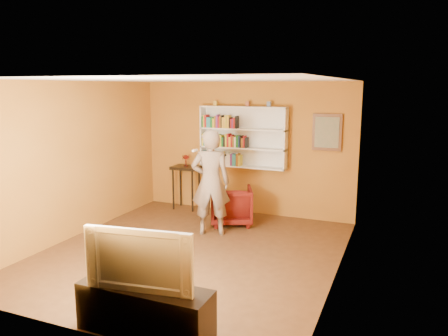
{
  "coord_description": "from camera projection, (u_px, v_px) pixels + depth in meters",
  "views": [
    {
      "loc": [
        3.01,
        -5.88,
        2.6
      ],
      "look_at": [
        0.25,
        0.75,
        1.26
      ],
      "focal_mm": 35.0,
      "sensor_mm": 36.0,
      "label": 1
    }
  ],
  "objects": [
    {
      "name": "room_shell",
      "position": [
        191.0,
        190.0,
        6.76
      ],
      "size": [
        5.3,
        5.8,
        2.88
      ],
      "color": "#492D17",
      "rests_on": "ground"
    },
    {
      "name": "bookshelf",
      "position": [
        244.0,
        137.0,
        8.84
      ],
      "size": [
        1.8,
        0.29,
        1.23
      ],
      "color": "white",
      "rests_on": "room_shell"
    },
    {
      "name": "books_row_lower",
      "position": [
        222.0,
        159.0,
        9.0
      ],
      "size": [
        0.84,
        0.19,
        0.27
      ],
      "color": "teal",
      "rests_on": "bookshelf"
    },
    {
      "name": "books_row_middle",
      "position": [
        224.0,
        141.0,
        8.91
      ],
      "size": [
        0.97,
        0.19,
        0.27
      ],
      "color": "gold",
      "rests_on": "bookshelf"
    },
    {
      "name": "books_row_upper",
      "position": [
        220.0,
        122.0,
        8.88
      ],
      "size": [
        0.77,
        0.19,
        0.27
      ],
      "color": "#176926",
      "rests_on": "bookshelf"
    },
    {
      "name": "ornament_left",
      "position": [
        216.0,
        103.0,
        8.89
      ],
      "size": [
        0.07,
        0.07,
        0.09
      ],
      "primitive_type": "cube",
      "color": "gold",
      "rests_on": "bookshelf"
    },
    {
      "name": "ornament_centre",
      "position": [
        248.0,
        104.0,
        8.63
      ],
      "size": [
        0.07,
        0.07,
        0.1
      ],
      "primitive_type": "cube",
      "color": "brown",
      "rests_on": "bookshelf"
    },
    {
      "name": "ornament_right",
      "position": [
        269.0,
        104.0,
        8.47
      ],
      "size": [
        0.07,
        0.07,
        0.1
      ],
      "primitive_type": "cube",
      "color": "slate",
      "rests_on": "bookshelf"
    },
    {
      "name": "framed_painting",
      "position": [
        327.0,
        132.0,
        8.24
      ],
      "size": [
        0.55,
        0.05,
        0.7
      ],
      "color": "#542F18",
      "rests_on": "room_shell"
    },
    {
      "name": "console_table",
      "position": [
        186.0,
        174.0,
        9.32
      ],
      "size": [
        0.57,
        0.44,
        0.93
      ],
      "color": "black",
      "rests_on": "ground"
    },
    {
      "name": "ruby_lustre",
      "position": [
        186.0,
        158.0,
        9.26
      ],
      "size": [
        0.15,
        0.15,
        0.24
      ],
      "color": "maroon",
      "rests_on": "console_table"
    },
    {
      "name": "armchair",
      "position": [
        231.0,
        205.0,
        8.36
      ],
      "size": [
        1.02,
        1.04,
        0.72
      ],
      "primitive_type": "imported",
      "rotation": [
        0.0,
        0.0,
        3.55
      ],
      "color": "#3F0404",
      "rests_on": "ground"
    },
    {
      "name": "person",
      "position": [
        211.0,
        182.0,
        7.67
      ],
      "size": [
        0.8,
        0.66,
        1.88
      ],
      "primitive_type": "imported",
      "rotation": [
        0.0,
        0.0,
        3.5
      ],
      "color": "#7C6B5B",
      "rests_on": "ground"
    },
    {
      "name": "game_remote",
      "position": [
        195.0,
        150.0,
        7.27
      ],
      "size": [
        0.04,
        0.15,
        0.04
      ],
      "primitive_type": "cube",
      "color": "white",
      "rests_on": "person"
    },
    {
      "name": "tv_cabinet",
      "position": [
        145.0,
        310.0,
        4.64
      ],
      "size": [
        1.48,
        0.44,
        0.53
      ],
      "primitive_type": "cube",
      "color": "black",
      "rests_on": "ground"
    },
    {
      "name": "television",
      "position": [
        143.0,
        257.0,
        4.53
      ],
      "size": [
        1.18,
        0.31,
        0.67
      ],
      "primitive_type": "imported",
      "rotation": [
        0.0,
        0.0,
        0.14
      ],
      "color": "black",
      "rests_on": "tv_cabinet"
    }
  ]
}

